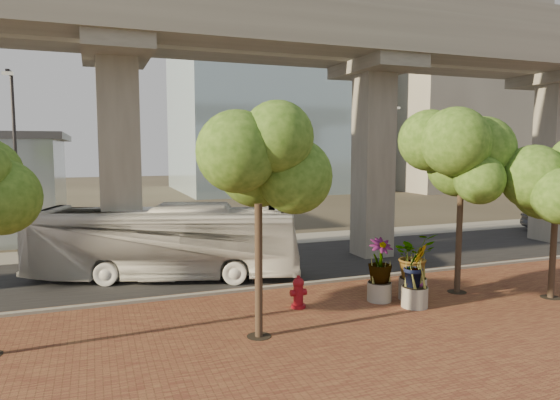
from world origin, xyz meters
name	(u,v)px	position (x,y,z in m)	size (l,w,h in m)	color
ground	(273,276)	(0.00, 0.00, 0.00)	(160.00, 160.00, 0.00)	#383428
brick_plaza	(371,343)	(0.00, -8.00, 0.03)	(70.00, 13.00, 0.06)	brown
asphalt_road	(259,265)	(0.00, 2.00, 0.02)	(90.00, 8.00, 0.04)	black
curb_strip	(291,286)	(0.00, -2.00, 0.08)	(70.00, 0.25, 0.16)	gray
far_sidewalk	(228,243)	(0.00, 7.50, 0.03)	(90.00, 3.00, 0.06)	gray
transit_viaduct	(258,106)	(0.00, 2.00, 7.29)	(72.00, 5.60, 12.40)	gray
midrise_block	(448,99)	(38.00, 36.00, 12.00)	(18.00, 16.00, 24.00)	#9E998E
transit_bus	(166,243)	(-4.33, 1.05, 1.53)	(2.58, 10.99, 3.06)	silver
parked_car	(560,220)	(21.25, 4.00, 0.73)	(1.54, 4.46, 1.47)	#222227
fire_hydrant	(298,292)	(-0.72, -4.51, 0.59)	(0.55, 0.49, 1.10)	maroon
planter_front	(413,259)	(3.46, -5.04, 1.51)	(2.18, 2.18, 2.40)	gray
planter_right	(380,263)	(2.24, -4.81, 1.40)	(2.08, 2.08, 2.22)	#ACA59B
planter_left	(415,269)	(3.00, -5.80, 1.38)	(1.97, 1.97, 2.17)	#A69E96
street_tree_near_west	(258,164)	(-2.77, -6.49, 4.97)	(3.81, 3.81, 6.67)	#493829
street_tree_near_east	(462,161)	(5.53, -4.90, 4.93)	(4.25, 4.25, 6.82)	#493829
street_tree_far_east	(557,178)	(8.22, -6.65, 4.36)	(3.58, 3.58, 5.95)	#493829
streetlamp_west	(15,155)	(-10.32, 5.94, 5.11)	(0.43, 1.27, 8.76)	#313035
streetlamp_east	(387,161)	(10.07, 7.05, 4.63)	(0.39, 1.15, 7.93)	#313035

